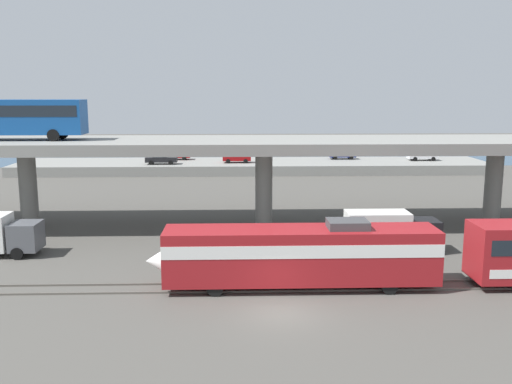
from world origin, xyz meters
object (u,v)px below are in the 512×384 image
(parked_car_2, at_px, (343,154))
(parked_car_4, at_px, (176,155))
(parked_car_0, at_px, (423,155))
(parked_car_1, at_px, (161,159))
(parked_car_3, at_px, (237,157))
(transit_bus_on_overpass, at_px, (12,116))
(service_truck_west, at_px, (389,230))
(train_locomotive, at_px, (287,253))

(parked_car_2, xyz_separation_m, parked_car_4, (-25.71, 0.11, 0.00))
(parked_car_2, distance_m, parked_car_4, 25.71)
(parked_car_0, relative_size, parked_car_1, 0.99)
(parked_car_1, distance_m, parked_car_3, 10.92)
(parked_car_3, xyz_separation_m, parked_car_4, (-9.33, 4.01, 0.00))
(transit_bus_on_overpass, height_order, parked_car_3, transit_bus_on_overpass)
(service_truck_west, relative_size, parked_car_3, 1.65)
(service_truck_west, xyz_separation_m, parked_car_3, (-11.31, 42.19, 0.56))
(train_locomotive, relative_size, transit_bus_on_overpass, 1.45)
(parked_car_2, bearing_deg, train_locomotive, 76.11)
(service_truck_west, bearing_deg, parked_car_4, 114.08)
(service_truck_west, height_order, parked_car_0, service_truck_west)
(train_locomotive, height_order, parked_car_3, train_locomotive)
(parked_car_1, bearing_deg, parked_car_0, 4.64)
(parked_car_4, bearing_deg, parked_car_0, 176.56)
(train_locomotive, distance_m, parked_car_2, 55.18)
(parked_car_1, bearing_deg, parked_car_2, 11.05)
(transit_bus_on_overpass, height_order, parked_car_4, transit_bus_on_overpass)
(parked_car_1, bearing_deg, transit_bus_on_overpass, -103.77)
(service_truck_west, height_order, parked_car_3, service_truck_west)
(parked_car_0, bearing_deg, service_truck_west, 68.98)
(train_locomotive, distance_m, parked_car_4, 55.11)
(service_truck_west, height_order, parked_car_4, service_truck_west)
(parked_car_1, xyz_separation_m, parked_car_3, (10.83, 1.41, -0.00))
(transit_bus_on_overpass, distance_m, parked_car_2, 52.14)
(service_truck_west, xyz_separation_m, parked_car_2, (5.07, 46.09, 0.56))
(service_truck_west, distance_m, parked_car_2, 46.37)
(transit_bus_on_overpass, xyz_separation_m, parked_car_3, (18.78, 33.86, -7.53))
(transit_bus_on_overpass, height_order, parked_car_0, transit_bus_on_overpass)
(transit_bus_on_overpass, xyz_separation_m, parked_car_0, (46.99, 35.61, -7.53))
(train_locomotive, distance_m, service_truck_west, 11.10)
(transit_bus_on_overpass, distance_m, parked_car_4, 39.75)
(train_locomotive, height_order, parked_car_4, train_locomotive)
(transit_bus_on_overpass, distance_m, parked_car_3, 39.44)
(train_locomotive, height_order, parked_car_2, train_locomotive)
(parked_car_2, bearing_deg, parked_car_1, 11.05)
(train_locomotive, bearing_deg, parked_car_0, -115.99)
(train_locomotive, relative_size, service_truck_west, 2.57)
(service_truck_west, distance_m, parked_car_0, 47.08)
(service_truck_west, bearing_deg, train_locomotive, -137.57)
(transit_bus_on_overpass, distance_m, parked_car_1, 34.24)
(parked_car_2, bearing_deg, parked_car_4, -0.25)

